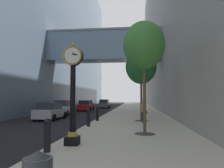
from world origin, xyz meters
TOP-DOWN VIEW (x-y plane):
  - ground_plane at (0.00, 27.00)m, footprint 110.00×110.00m
  - sidewalk_right at (3.46, 30.00)m, footprint 6.92×80.00m
  - building_block_left at (-12.51, 29.97)m, footprint 24.33×80.00m
  - building_block_right at (11.42, 30.00)m, footprint 9.00×80.00m
  - street_clock at (0.92, 6.63)m, footprint 0.84×0.55m
  - bollard_second at (0.36, 5.40)m, footprint 0.26×0.26m
  - bollard_third at (0.36, 8.79)m, footprint 0.26×0.26m
  - bollard_fourth at (0.36, 12.18)m, footprint 0.26×0.26m
  - bollard_fifth at (0.36, 15.57)m, footprint 0.26×0.26m
  - street_tree_near at (4.04, 9.58)m, footprint 2.30×2.30m
  - street_tree_mid_near at (4.04, 15.94)m, footprint 2.63×2.63m
  - pedestrian_walking at (4.17, 14.74)m, footprint 0.52×0.48m
  - car_silver_near at (-4.44, 17.27)m, footprint 2.05×4.13m
  - car_grey_mid at (-2.39, 38.21)m, footprint 2.03×4.10m
  - car_red_far at (-4.07, 29.96)m, footprint 1.99×4.18m
  - car_white_trailing at (-4.99, 22.49)m, footprint 1.99×4.20m

SIDE VIEW (x-z plane):
  - ground_plane at x=0.00m, z-range 0.00..0.00m
  - sidewalk_right at x=3.46m, z-range 0.00..0.14m
  - car_silver_near at x=-4.44m, z-range -0.02..1.58m
  - bollard_second at x=0.36m, z-range 0.17..1.39m
  - bollard_third at x=0.36m, z-range 0.17..1.39m
  - bollard_fourth at x=0.36m, z-range 0.17..1.39m
  - bollard_fifth at x=0.36m, z-range 0.17..1.39m
  - car_red_far at x=-4.07m, z-range -0.02..1.61m
  - car_grey_mid at x=-2.39m, z-range -0.03..1.64m
  - car_white_trailing at x=-4.99m, z-range -0.03..1.71m
  - pedestrian_walking at x=4.17m, z-range 0.19..1.97m
  - street_clock at x=0.92m, z-range 0.35..4.66m
  - street_tree_mid_near at x=4.04m, z-range 1.66..7.77m
  - street_tree_near at x=4.04m, z-range 1.87..8.04m
  - building_block_right at x=11.42m, z-range 0.00..31.70m
  - building_block_left at x=-12.51m, z-range -0.06..32.32m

